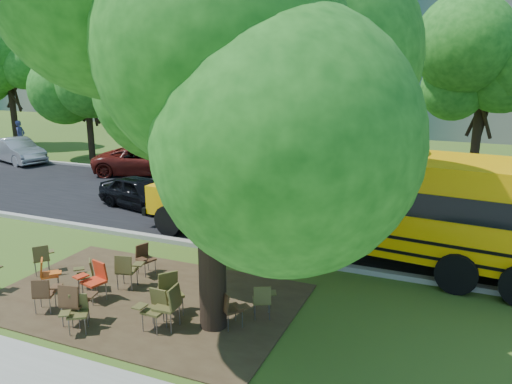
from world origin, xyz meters
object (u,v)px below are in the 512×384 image
at_px(main_tree, 208,74).
at_px(chair_2, 44,292).
at_px(chair_10, 144,256).
at_px(chair_1, 47,272).
at_px(chair_6, 170,302).
at_px(pedestrian_a, 21,136).
at_px(chair_9, 87,272).
at_px(chair_8, 42,256).
at_px(chair_14, 154,306).
at_px(chair_5, 77,310).
at_px(chair_13, 263,298).
at_px(black_car, 141,193).
at_px(bg_car_silver, 17,151).
at_px(school_bus, 353,196).
at_px(chair_7, 230,306).
at_px(chair_12, 169,290).
at_px(chair_11, 127,268).
at_px(chair_4, 74,300).
at_px(bg_car_red, 145,161).
at_px(chair_3, 95,277).

height_order(main_tree, chair_2, main_tree).
bearing_deg(chair_10, chair_1, -21.61).
bearing_deg(main_tree, chair_6, -152.34).
bearing_deg(pedestrian_a, chair_9, -142.97).
height_order(chair_8, chair_14, chair_14).
height_order(chair_5, chair_9, chair_5).
bearing_deg(chair_13, chair_6, -171.44).
distance_m(chair_5, chair_14, 1.57).
relative_size(chair_6, chair_9, 1.24).
distance_m(chair_14, black_car, 9.17).
xyz_separation_m(chair_14, bg_car_silver, (-17.03, 12.08, 0.15)).
xyz_separation_m(chair_2, black_car, (-2.91, 7.65, 0.10)).
height_order(school_bus, bg_car_silver, school_bus).
height_order(chair_7, chair_9, chair_7).
bearing_deg(chair_5, chair_9, -86.28).
xyz_separation_m(chair_2, pedestrian_a, (-17.06, 15.14, 0.46)).
height_order(chair_5, chair_8, chair_8).
bearing_deg(chair_12, chair_5, -6.03).
xyz_separation_m(chair_10, chair_13, (3.70, -0.96, -0.01)).
bearing_deg(chair_7, chair_13, 92.33).
distance_m(chair_1, chair_7, 4.76).
xyz_separation_m(bg_car_silver, pedestrian_a, (-2.65, 2.72, 0.28)).
bearing_deg(chair_12, chair_11, -73.62).
distance_m(chair_7, chair_12, 1.48).
bearing_deg(chair_10, chair_4, 23.94).
bearing_deg(chair_7, chair_5, -115.62).
distance_m(school_bus, chair_2, 8.25).
bearing_deg(bg_car_red, chair_14, -166.19).
height_order(chair_7, chair_10, chair_7).
distance_m(main_tree, chair_8, 7.08).
bearing_deg(chair_5, chair_8, -65.33).
relative_size(chair_4, chair_7, 1.17).
height_order(chair_3, chair_11, chair_3).
bearing_deg(chair_14, school_bus, -113.96).
bearing_deg(chair_12, black_car, -101.65).
height_order(main_tree, chair_14, main_tree).
bearing_deg(chair_10, chair_6, 64.79).
relative_size(main_tree, chair_4, 9.07).
height_order(school_bus, pedestrian_a, school_bus).
xyz_separation_m(chair_7, chair_9, (-3.96, 0.28, -0.03)).
height_order(chair_4, pedestrian_a, pedestrian_a).
xyz_separation_m(main_tree, chair_9, (-3.60, 0.34, -4.67)).
relative_size(chair_2, chair_13, 1.04).
relative_size(chair_3, black_car, 0.26).
relative_size(black_car, bg_car_silver, 0.87).
bearing_deg(chair_3, chair_9, -17.52).
distance_m(main_tree, chair_11, 5.41).
xyz_separation_m(chair_2, chair_5, (1.21, -0.35, -0.02)).
height_order(chair_7, chair_14, chair_14).
height_order(main_tree, chair_8, main_tree).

